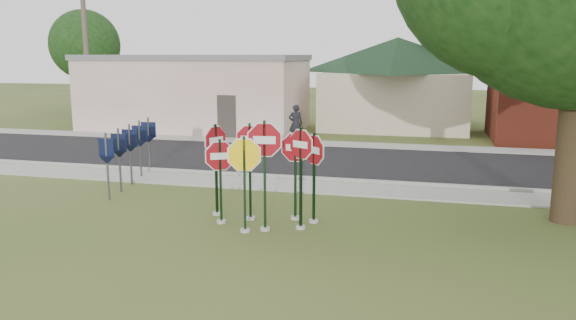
% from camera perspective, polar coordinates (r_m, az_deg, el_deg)
% --- Properties ---
extents(ground, '(120.00, 120.00, 0.00)m').
position_cam_1_polar(ground, '(13.08, -4.64, -8.18)').
color(ground, '#384A1C').
rests_on(ground, ground).
extents(sidewalk_near, '(60.00, 1.60, 0.06)m').
position_cam_1_polar(sidewalk_near, '(18.16, 1.03, -2.66)').
color(sidewalk_near, gray).
rests_on(sidewalk_near, ground).
extents(road, '(60.00, 7.00, 0.04)m').
position_cam_1_polar(road, '(22.46, 3.70, -0.12)').
color(road, black).
rests_on(road, ground).
extents(sidewalk_far, '(60.00, 1.60, 0.06)m').
position_cam_1_polar(sidewalk_far, '(26.64, 5.43, 1.58)').
color(sidewalk_far, gray).
rests_on(sidewalk_far, ground).
extents(curb, '(60.00, 0.20, 0.14)m').
position_cam_1_polar(curb, '(19.10, 1.73, -1.88)').
color(curb, gray).
rests_on(curb, ground).
extents(stop_sign_center, '(1.15, 0.24, 2.81)m').
position_cam_1_polar(stop_sign_center, '(13.34, -2.39, 0.19)').
color(stop_sign_center, '#A5A199').
rests_on(stop_sign_center, ground).
extents(stop_sign_yellow, '(1.07, 0.36, 2.45)m').
position_cam_1_polar(stop_sign_yellow, '(13.32, -4.45, -1.12)').
color(stop_sign_yellow, '#A5A199').
rests_on(stop_sign_yellow, ground).
extents(stop_sign_left, '(0.93, 0.50, 2.26)m').
position_cam_1_polar(stop_sign_left, '(14.12, -6.89, -1.07)').
color(stop_sign_left, '#A5A199').
rests_on(stop_sign_left, ground).
extents(stop_sign_right, '(0.89, 0.52, 2.61)m').
position_cam_1_polar(stop_sign_right, '(13.50, 1.32, -0.46)').
color(stop_sign_right, '#A5A199').
rests_on(stop_sign_right, ground).
extents(stop_sign_back_right, '(1.05, 0.24, 2.42)m').
position_cam_1_polar(stop_sign_back_right, '(14.31, 0.76, -0.35)').
color(stop_sign_back_right, '#A5A199').
rests_on(stop_sign_back_right, ground).
extents(stop_sign_back_left, '(0.96, 0.24, 2.61)m').
position_cam_1_polar(stop_sign_back_left, '(14.30, -3.89, 0.10)').
color(stop_sign_back_left, '#A5A199').
rests_on(stop_sign_back_left, ground).
extents(stop_sign_far_right, '(0.80, 0.72, 2.41)m').
position_cam_1_polar(stop_sign_far_right, '(14.05, 2.67, -0.57)').
color(stop_sign_far_right, '#A5A199').
rests_on(stop_sign_far_right, ground).
extents(stop_sign_far_left, '(0.44, 0.95, 2.54)m').
position_cam_1_polar(stop_sign_far_left, '(14.82, -7.34, 0.28)').
color(stop_sign_far_left, '#A5A199').
rests_on(stop_sign_far_left, ground).
extents(route_sign_row, '(1.43, 4.63, 2.00)m').
position_cam_1_polar(route_sign_row, '(19.00, -15.74, 1.20)').
color(route_sign_row, '#59595E').
rests_on(route_sign_row, ground).
extents(building_stucco, '(12.20, 6.20, 4.20)m').
position_cam_1_polar(building_stucco, '(32.51, -9.40, 6.89)').
color(building_stucco, silver).
rests_on(building_stucco, ground).
extents(building_house, '(11.60, 11.60, 6.20)m').
position_cam_1_polar(building_house, '(33.76, 11.05, 9.51)').
color(building_house, beige).
rests_on(building_house, ground).
extents(utility_pole_near, '(2.20, 0.26, 9.50)m').
position_cam_1_polar(utility_pole_near, '(32.42, -19.89, 11.38)').
color(utility_pole_near, '#473A2F').
rests_on(utility_pole_near, ground).
extents(bg_tree_left, '(4.90, 4.90, 7.35)m').
position_cam_1_polar(bg_tree_left, '(43.06, -19.95, 10.93)').
color(bg_tree_left, black).
rests_on(bg_tree_left, ground).
extents(pedestrian, '(0.77, 0.63, 1.83)m').
position_cam_1_polar(pedestrian, '(26.74, 0.78, 3.71)').
color(pedestrian, black).
rests_on(pedestrian, sidewalk_far).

